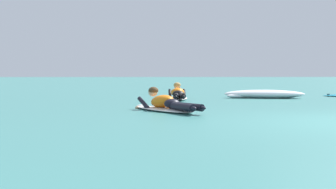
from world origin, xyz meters
The scene contains 4 objects.
ground_plane centered at (0.00, 10.00, 0.00)m, with size 120.00×120.00×0.00m, color #387A75.
surfer_near centered at (-3.04, 2.55, 0.14)m, with size 1.55×2.44×0.53m.
surfer_far centered at (-2.53, 7.09, 0.14)m, with size 0.60×2.43×0.54m.
whitewater_front centered at (0.18, 7.60, 0.12)m, with size 2.53×1.13×0.26m.
Camera 1 is at (-3.38, -8.10, 0.82)m, focal length 54.92 mm.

